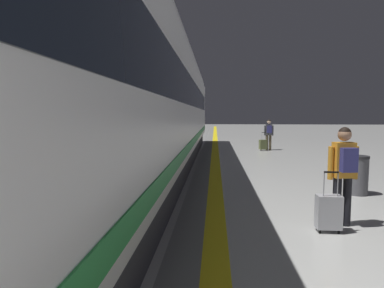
{
  "coord_description": "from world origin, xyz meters",
  "views": [
    {
      "loc": [
        -0.69,
        0.87,
        1.87
      ],
      "look_at": [
        -1.15,
        7.41,
        1.27
      ],
      "focal_mm": 30.76,
      "sensor_mm": 36.0,
      "label": 1
    }
  ],
  "objects_px": {
    "passenger_near": "(344,168)",
    "suitcase_near": "(328,212)",
    "passenger_mid": "(269,132)",
    "high_speed_train": "(70,71)",
    "waste_bin": "(358,175)",
    "suitcase_mid": "(263,145)"
  },
  "relations": [
    {
      "from": "waste_bin",
      "to": "passenger_near",
      "type": "bearing_deg",
      "value": -117.95
    },
    {
      "from": "high_speed_train",
      "to": "suitcase_near",
      "type": "xyz_separation_m",
      "value": [
        3.94,
        0.45,
        -2.18
      ]
    },
    {
      "from": "suitcase_near",
      "to": "waste_bin",
      "type": "bearing_deg",
      "value": 59.28
    },
    {
      "from": "high_speed_train",
      "to": "passenger_near",
      "type": "distance_m",
      "value": 4.58
    },
    {
      "from": "passenger_near",
      "to": "passenger_mid",
      "type": "xyz_separation_m",
      "value": [
        0.65,
        11.68,
        -0.05
      ]
    },
    {
      "from": "passenger_near",
      "to": "suitcase_near",
      "type": "bearing_deg",
      "value": -136.93
    },
    {
      "from": "suitcase_near",
      "to": "passenger_mid",
      "type": "relative_size",
      "value": 0.63
    },
    {
      "from": "high_speed_train",
      "to": "suitcase_near",
      "type": "height_order",
      "value": "high_speed_train"
    },
    {
      "from": "high_speed_train",
      "to": "waste_bin",
      "type": "relative_size",
      "value": 39.76
    },
    {
      "from": "passenger_near",
      "to": "passenger_mid",
      "type": "relative_size",
      "value": 1.05
    },
    {
      "from": "suitcase_mid",
      "to": "waste_bin",
      "type": "relative_size",
      "value": 1.04
    },
    {
      "from": "passenger_near",
      "to": "suitcase_mid",
      "type": "bearing_deg",
      "value": 88.33
    },
    {
      "from": "high_speed_train",
      "to": "waste_bin",
      "type": "distance_m",
      "value": 6.55
    },
    {
      "from": "suitcase_mid",
      "to": "passenger_near",
      "type": "bearing_deg",
      "value": -91.67
    },
    {
      "from": "suitcase_near",
      "to": "suitcase_mid",
      "type": "xyz_separation_m",
      "value": [
        0.66,
        11.71,
        -0.02
      ]
    },
    {
      "from": "suitcase_near",
      "to": "passenger_mid",
      "type": "height_order",
      "value": "passenger_mid"
    },
    {
      "from": "passenger_mid",
      "to": "waste_bin",
      "type": "relative_size",
      "value": 1.73
    },
    {
      "from": "high_speed_train",
      "to": "waste_bin",
      "type": "xyz_separation_m",
      "value": [
        5.45,
        3.0,
        -2.05
      ]
    },
    {
      "from": "high_speed_train",
      "to": "passenger_near",
      "type": "relative_size",
      "value": 21.82
    },
    {
      "from": "passenger_near",
      "to": "suitcase_mid",
      "type": "xyz_separation_m",
      "value": [
        0.33,
        11.41,
        -0.68
      ]
    },
    {
      "from": "passenger_near",
      "to": "passenger_mid",
      "type": "distance_m",
      "value": 11.69
    },
    {
      "from": "passenger_near",
      "to": "waste_bin",
      "type": "relative_size",
      "value": 1.82
    }
  ]
}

